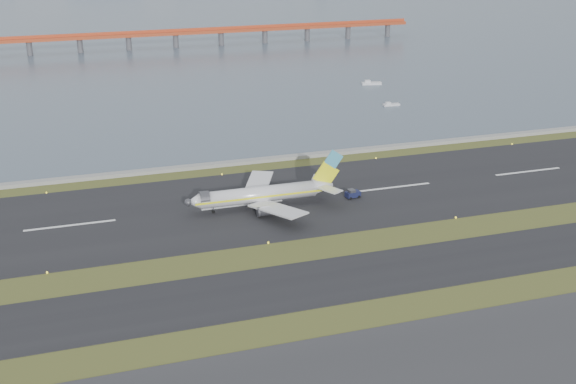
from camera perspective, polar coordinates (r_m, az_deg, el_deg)
name	(u,v)px	position (r m, az deg, el deg)	size (l,w,h in m)	color
ground	(278,259)	(147.52, -0.76, -5.30)	(1000.00, 1000.00, 0.00)	#364A1A
taxiway_strip	(297,286)	(137.36, 0.70, -7.42)	(1000.00, 18.00, 0.10)	black
runway_strip	(242,205)	(173.90, -3.62, -1.06)	(1000.00, 45.00, 0.10)	black
seawall	(216,165)	(201.16, -5.72, 2.16)	(1000.00, 2.50, 1.00)	gray
bay_water	(106,3)	(591.30, -14.19, 14.25)	(1400.00, 800.00, 1.30)	#455463
red_pier	(175,34)	(385.31, -8.89, 12.26)	(260.00, 5.00, 10.20)	#A73B1C
airliner	(265,194)	(171.28, -1.87, -0.15)	(38.52, 32.89, 12.80)	silver
pushback_tug	(353,194)	(178.41, 5.12, -0.14)	(3.90, 2.69, 2.30)	#141839
workboat_near	(391,105)	(267.07, 8.12, 6.86)	(6.18, 2.08, 1.49)	silver
workboat_far	(371,83)	(299.89, 6.56, 8.54)	(8.32, 3.88, 1.94)	silver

